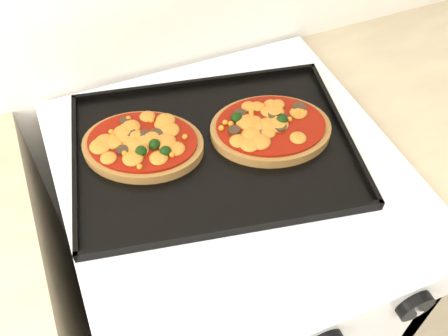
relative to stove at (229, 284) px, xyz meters
name	(u,v)px	position (x,y,z in m)	size (l,w,h in m)	color
stove	(229,284)	(0.00, 0.00, 0.00)	(0.60, 0.60, 0.91)	silver
control_panel	(314,335)	(0.00, -0.31, 0.40)	(0.60, 0.02, 0.09)	silver
knob_right	(415,306)	(0.17, -0.33, 0.40)	(0.06, 0.06, 0.02)	black
baking_tray	(213,148)	(-0.02, 0.04, 0.47)	(0.49, 0.37, 0.02)	black
pizza_left	(143,144)	(-0.14, 0.08, 0.48)	(0.22, 0.16, 0.03)	brown
pizza_right	(271,128)	(0.09, 0.03, 0.48)	(0.22, 0.17, 0.03)	brown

